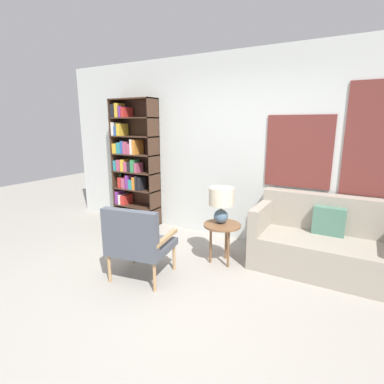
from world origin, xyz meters
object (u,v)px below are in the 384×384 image
at_px(bookshelf, 131,163).
at_px(couch, 326,244).
at_px(table_lamp, 221,201).
at_px(side_table, 222,229).
at_px(armchair, 137,240).

xyz_separation_m(bookshelf, couch, (3.16, -0.24, -0.73)).
height_order(couch, table_lamp, table_lamp).
distance_m(bookshelf, side_table, 2.22).
xyz_separation_m(bookshelf, side_table, (2.02, -0.70, -0.60)).
relative_size(bookshelf, table_lamp, 4.70).
distance_m(couch, side_table, 1.24).
bearing_deg(armchair, bookshelf, 131.60).
xyz_separation_m(side_table, table_lamp, (-0.03, 0.03, 0.35)).
relative_size(armchair, table_lamp, 1.90).
height_order(armchair, side_table, armchair).
relative_size(couch, table_lamp, 3.66).
bearing_deg(table_lamp, armchair, -123.92).
distance_m(bookshelf, armchair, 2.16).
bearing_deg(bookshelf, side_table, -19.19).
xyz_separation_m(armchair, table_lamp, (0.60, 0.89, 0.31)).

